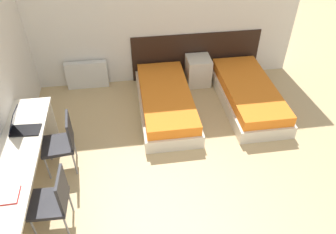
{
  "coord_description": "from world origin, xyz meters",
  "views": [
    {
      "loc": [
        -0.51,
        -1.24,
        3.49
      ],
      "look_at": [
        0.0,
        2.27,
        0.55
      ],
      "focal_mm": 35.0,
      "sensor_mm": 36.0,
      "label": 1
    }
  ],
  "objects_px": {
    "chair_near_notebook": "(53,200)",
    "laptop": "(21,127)",
    "chair_near_laptop": "(62,141)",
    "bed_near_window": "(166,102)",
    "nightstand": "(198,71)",
    "bed_near_door": "(248,95)"
  },
  "relations": [
    {
      "from": "laptop",
      "to": "chair_near_laptop",
      "type": "bearing_deg",
      "value": 4.75
    },
    {
      "from": "bed_near_window",
      "to": "laptop",
      "type": "height_order",
      "value": "laptop"
    },
    {
      "from": "bed_near_door",
      "to": "bed_near_window",
      "type": "bearing_deg",
      "value": 180.0
    },
    {
      "from": "nightstand",
      "to": "laptop",
      "type": "xyz_separation_m",
      "value": [
        -2.68,
        -1.82,
        0.53
      ]
    },
    {
      "from": "chair_near_laptop",
      "to": "nightstand",
      "type": "bearing_deg",
      "value": 33.69
    },
    {
      "from": "bed_near_door",
      "to": "nightstand",
      "type": "bearing_deg",
      "value": 133.03
    },
    {
      "from": "bed_near_window",
      "to": "nightstand",
      "type": "distance_m",
      "value": 1.05
    },
    {
      "from": "bed_near_window",
      "to": "chair_near_laptop",
      "type": "distance_m",
      "value": 1.88
    },
    {
      "from": "chair_near_notebook",
      "to": "laptop",
      "type": "height_order",
      "value": "laptop"
    },
    {
      "from": "chair_near_notebook",
      "to": "laptop",
      "type": "xyz_separation_m",
      "value": [
        -0.43,
        0.93,
        0.32
      ]
    },
    {
      "from": "chair_near_laptop",
      "to": "laptop",
      "type": "height_order",
      "value": "laptop"
    },
    {
      "from": "nightstand",
      "to": "laptop",
      "type": "relative_size",
      "value": 1.42
    },
    {
      "from": "laptop",
      "to": "chair_near_notebook",
      "type": "bearing_deg",
      "value": -62.11
    },
    {
      "from": "chair_near_laptop",
      "to": "bed_near_window",
      "type": "bearing_deg",
      "value": 29.03
    },
    {
      "from": "bed_near_door",
      "to": "nightstand",
      "type": "height_order",
      "value": "nightstand"
    },
    {
      "from": "chair_near_notebook",
      "to": "laptop",
      "type": "relative_size",
      "value": 2.3
    },
    {
      "from": "chair_near_laptop",
      "to": "laptop",
      "type": "relative_size",
      "value": 2.3
    },
    {
      "from": "chair_near_laptop",
      "to": "laptop",
      "type": "bearing_deg",
      "value": 176.55
    },
    {
      "from": "bed_near_window",
      "to": "laptop",
      "type": "distance_m",
      "value": 2.31
    },
    {
      "from": "chair_near_notebook",
      "to": "chair_near_laptop",
      "type": "bearing_deg",
      "value": 92.22
    },
    {
      "from": "nightstand",
      "to": "laptop",
      "type": "height_order",
      "value": "laptop"
    },
    {
      "from": "nightstand",
      "to": "chair_near_laptop",
      "type": "relative_size",
      "value": 0.62
    }
  ]
}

